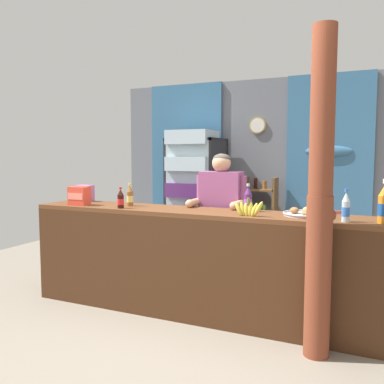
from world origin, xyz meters
TOP-DOWN VIEW (x-y plane):
  - ground_plane at (0.00, 1.20)m, footprint 7.81×7.81m
  - back_wall_curtained at (-0.02, 3.05)m, footprint 4.62×0.22m
  - stall_counter at (-0.00, 0.38)m, footprint 3.38×0.53m
  - timber_post at (1.15, 0.12)m, footprint 0.21×0.19m
  - drink_fridge at (-0.92, 2.54)m, footprint 0.75×0.75m
  - bottle_shelf_rack at (0.01, 2.76)m, footprint 0.48×0.28m
  - plastic_lawn_chair at (0.96, 2.13)m, footprint 0.55×0.55m
  - shopkeeper at (0.09, 0.91)m, footprint 0.54×0.42m
  - soda_bottle_water at (1.31, 0.35)m, footprint 0.06×0.06m
  - soda_bottle_iced_tea at (-0.74, 0.51)m, footprint 0.06×0.06m
  - soda_bottle_cola at (-0.73, 0.33)m, footprint 0.06×0.06m
  - soda_bottle_grape_soda at (0.46, 0.61)m, footprint 0.07×0.07m
  - snack_box_crackers at (-1.27, 0.37)m, footprint 0.21×0.13m
  - snack_box_wafer at (-1.47, 0.70)m, footprint 0.18×0.15m
  - pastry_tray at (0.98, 0.55)m, footprint 0.39×0.39m
  - banana_bunch at (0.55, 0.34)m, footprint 0.27×0.06m

SIDE VIEW (x-z plane):
  - ground_plane at x=0.00m, z-range 0.00..0.00m
  - plastic_lawn_chair at x=0.96m, z-range 0.06..0.92m
  - stall_counter at x=0.00m, z-range 0.11..1.11m
  - bottle_shelf_rack at x=0.01m, z-range 0.03..1.22m
  - shopkeeper at x=0.09m, z-range 0.20..1.73m
  - pastry_tray at x=0.98m, z-range 0.98..1.05m
  - drink_fridge at x=-0.92m, z-range 0.09..1.96m
  - banana_bunch at x=0.55m, z-range 0.98..1.14m
  - soda_bottle_cola at x=-0.73m, z-range 0.98..1.19m
  - snack_box_wafer at x=-1.47m, z-range 1.00..1.17m
  - snack_box_crackers at x=-1.27m, z-range 1.00..1.19m
  - soda_bottle_iced_tea at x=-0.74m, z-range 0.98..1.21m
  - soda_bottle_grape_soda at x=0.46m, z-range 0.98..1.23m
  - soda_bottle_water at x=1.31m, z-range 0.98..1.23m
  - timber_post at x=1.15m, z-range -0.05..2.38m
  - back_wall_curtained at x=-0.02m, z-range 0.04..2.67m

